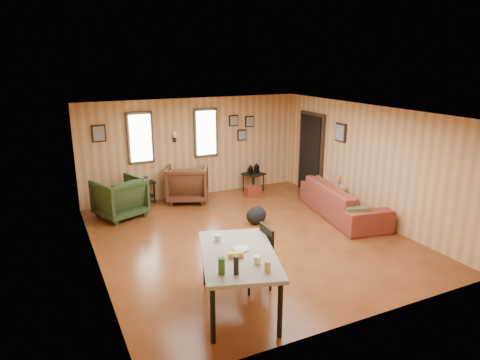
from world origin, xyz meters
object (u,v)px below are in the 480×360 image
at_px(side_table, 253,172).
at_px(dining_table, 238,259).
at_px(end_table, 143,188).
at_px(sofa, 343,195).
at_px(recliner_brown, 188,181).
at_px(recliner_green, 119,196).

bearing_deg(side_table, dining_table, -119.48).
bearing_deg(dining_table, end_table, 108.71).
bearing_deg(side_table, end_table, 173.25).
distance_m(sofa, dining_table, 4.21).
height_order(recliner_brown, recliner_green, recliner_brown).
distance_m(recliner_green, dining_table, 4.37).
bearing_deg(dining_table, recliner_green, 117.63).
distance_m(recliner_green, end_table, 0.98).
bearing_deg(sofa, side_table, 30.84).
bearing_deg(recliner_brown, recliner_green, 36.82).
bearing_deg(recliner_green, side_table, 165.20).
distance_m(end_table, dining_table, 5.02).
xyz_separation_m(recliner_green, end_table, (0.66, 0.72, -0.11)).
bearing_deg(sofa, recliner_green, 75.04).
relative_size(recliner_brown, recliner_green, 1.04).
height_order(recliner_green, dining_table, dining_table).
relative_size(recliner_brown, side_table, 1.33).
distance_m(recliner_brown, side_table, 1.76).
bearing_deg(side_table, recliner_brown, 179.84).
bearing_deg(end_table, recliner_brown, -17.76).
xyz_separation_m(sofa, end_table, (-3.68, 2.76, -0.11)).
bearing_deg(recliner_brown, dining_table, 102.86).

